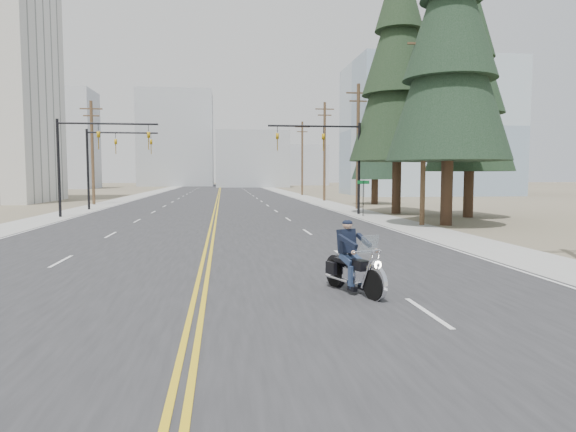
% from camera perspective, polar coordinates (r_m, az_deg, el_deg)
% --- Properties ---
extents(ground_plane, '(400.00, 400.00, 0.00)m').
position_cam_1_polar(ground_plane, '(7.18, -12.11, -20.34)').
color(ground_plane, '#776D56').
rests_on(ground_plane, ground).
extents(road, '(20.00, 200.00, 0.01)m').
position_cam_1_polar(road, '(76.55, -7.71, 2.26)').
color(road, '#303033').
rests_on(road, ground).
extents(sidewalk_left, '(3.00, 200.00, 0.01)m').
position_cam_1_polar(sidewalk_left, '(77.50, -16.25, 2.15)').
color(sidewalk_left, '#A5A5A0').
rests_on(sidewalk_left, ground).
extents(sidewalk_right, '(3.00, 200.00, 0.01)m').
position_cam_1_polar(sidewalk_right, '(77.32, 0.85, 2.33)').
color(sidewalk_right, '#A5A5A0').
rests_on(sidewalk_right, ground).
extents(traffic_mast_left, '(7.10, 0.26, 7.00)m').
position_cam_1_polar(traffic_mast_left, '(39.71, -21.37, 7.02)').
color(traffic_mast_left, black).
rests_on(traffic_mast_left, ground).
extents(traffic_mast_right, '(7.10, 0.26, 7.00)m').
position_cam_1_polar(traffic_mast_right, '(39.44, 5.05, 7.34)').
color(traffic_mast_right, black).
rests_on(traffic_mast_right, ground).
extents(traffic_mast_far, '(6.10, 0.26, 7.00)m').
position_cam_1_polar(traffic_mast_far, '(47.57, -19.41, 6.54)').
color(traffic_mast_far, black).
rests_on(traffic_mast_far, ground).
extents(street_sign, '(0.90, 0.06, 2.62)m').
position_cam_1_polar(street_sign, '(37.91, 8.36, 2.68)').
color(street_sign, black).
rests_on(street_sign, ground).
extents(utility_pole_b, '(2.20, 0.30, 11.50)m').
position_cam_1_polar(utility_pole_b, '(31.94, 14.87, 9.74)').
color(utility_pole_b, brown).
rests_on(utility_pole_b, ground).
extents(utility_pole_c, '(2.20, 0.30, 11.00)m').
position_cam_1_polar(utility_pole_c, '(46.14, 7.77, 7.89)').
color(utility_pole_c, brown).
rests_on(utility_pole_c, ground).
extents(utility_pole_d, '(2.20, 0.30, 11.50)m').
position_cam_1_polar(utility_pole_d, '(60.74, 4.08, 7.35)').
color(utility_pole_d, brown).
rests_on(utility_pole_d, ground).
extents(utility_pole_e, '(2.20, 0.30, 11.00)m').
position_cam_1_polar(utility_pole_e, '(77.46, 1.59, 6.57)').
color(utility_pole_e, brown).
rests_on(utility_pole_e, ground).
extents(utility_pole_left, '(2.20, 0.30, 10.50)m').
position_cam_1_polar(utility_pole_left, '(56.10, -20.91, 6.78)').
color(utility_pole_left, brown).
rests_on(utility_pole_left, ground).
extents(glass_building, '(24.00, 16.00, 20.00)m').
position_cam_1_polar(glass_building, '(82.98, 15.20, 9.23)').
color(glass_building, '#9EB5CC').
rests_on(glass_building, ground).
extents(haze_bldg_a, '(14.00, 12.00, 22.00)m').
position_cam_1_polar(haze_bldg_a, '(126.85, -23.78, 7.78)').
color(haze_bldg_a, '#B7BCC6').
rests_on(haze_bldg_a, ground).
extents(haze_bldg_b, '(18.00, 14.00, 14.00)m').
position_cam_1_polar(haze_bldg_b, '(131.76, -4.07, 6.28)').
color(haze_bldg_b, '#ADB2B7').
rests_on(haze_bldg_b, ground).
extents(haze_bldg_c, '(16.00, 12.00, 18.00)m').
position_cam_1_polar(haze_bldg_c, '(123.12, 11.50, 7.25)').
color(haze_bldg_c, '#B7BCC6').
rests_on(haze_bldg_c, ground).
extents(haze_bldg_d, '(20.00, 15.00, 26.00)m').
position_cam_1_polar(haze_bldg_d, '(147.37, -12.28, 8.34)').
color(haze_bldg_d, '#ADB2B7').
rests_on(haze_bldg_d, ground).
extents(haze_bldg_e, '(14.00, 14.00, 12.00)m').
position_cam_1_polar(haze_bldg_e, '(158.41, 1.60, 5.63)').
color(haze_bldg_e, '#B7BCC6').
rests_on(haze_bldg_e, ground).
extents(haze_bldg_f, '(12.00, 12.00, 16.00)m').
position_cam_1_polar(haze_bldg_f, '(145.65, -27.75, 6.00)').
color(haze_bldg_f, '#ADB2B7').
rests_on(haze_bldg_f, ground).
extents(motorcyclist, '(1.79, 2.59, 1.86)m').
position_cam_1_polar(motorcyclist, '(13.16, 7.37, -4.57)').
color(motorcyclist, black).
rests_on(motorcyclist, ground).
extents(conifer_near, '(7.31, 7.31, 19.34)m').
position_cam_1_polar(conifer_near, '(33.24, 17.60, 18.44)').
color(conifer_near, '#382619').
rests_on(conifer_near, ground).
extents(conifer_mid, '(6.18, 6.18, 16.48)m').
position_cam_1_polar(conifer_mid, '(39.41, 19.72, 13.70)').
color(conifer_mid, '#382619').
rests_on(conifer_mid, ground).
extents(conifer_tall, '(7.42, 7.42, 20.61)m').
position_cam_1_polar(conifer_tall, '(42.05, 12.19, 16.57)').
color(conifer_tall, '#382619').
rests_on(conifer_tall, ground).
extents(conifer_far, '(4.85, 4.85, 12.99)m').
position_cam_1_polar(conifer_far, '(54.47, 9.69, 9.16)').
color(conifer_far, '#382619').
rests_on(conifer_far, ground).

